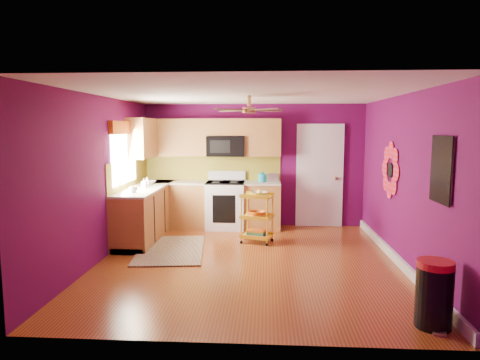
{
  "coord_description": "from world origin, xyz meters",
  "views": [
    {
      "loc": [
        0.27,
        -6.29,
        2.01
      ],
      "look_at": [
        -0.15,
        0.4,
        1.2
      ],
      "focal_mm": 32.0,
      "sensor_mm": 36.0,
      "label": 1
    }
  ],
  "objects": [
    {
      "name": "ground",
      "position": [
        0.0,
        0.0,
        0.0
      ],
      "size": [
        5.0,
        5.0,
        0.0
      ],
      "primitive_type": "plane",
      "color": "#6C2F10",
      "rests_on": "ground"
    },
    {
      "name": "lower_cabinets",
      "position": [
        -1.35,
        1.82,
        0.43
      ],
      "size": [
        2.81,
        2.31,
        0.94
      ],
      "color": "brown",
      "rests_on": "ground"
    },
    {
      "name": "shag_rug",
      "position": [
        -1.3,
        0.51,
        0.01
      ],
      "size": [
        1.24,
        1.83,
        0.02
      ],
      "primitive_type": "cube",
      "rotation": [
        0.0,
        0.0,
        0.11
      ],
      "color": "black",
      "rests_on": "ground"
    },
    {
      "name": "counter_cup",
      "position": [
        -1.95,
        0.65,
        0.99
      ],
      "size": [
        0.14,
        0.14,
        0.11
      ],
      "primitive_type": "imported",
      "color": "white",
      "rests_on": "lower_cabinets"
    },
    {
      "name": "trash_can",
      "position": [
        1.97,
        -2.03,
        0.35
      ],
      "size": [
        0.44,
        0.45,
        0.69
      ],
      "color": "black",
      "rests_on": "ground"
    },
    {
      "name": "teal_kettle",
      "position": [
        0.19,
        2.24,
        1.02
      ],
      "size": [
        0.18,
        0.18,
        0.21
      ],
      "color": "teal",
      "rests_on": "lower_cabinets"
    },
    {
      "name": "upper_cabinetry",
      "position": [
        -1.24,
        2.17,
        1.8
      ],
      "size": [
        2.8,
        2.3,
        1.26
      ],
      "color": "brown",
      "rests_on": "ground"
    },
    {
      "name": "counter_dish",
      "position": [
        -2.0,
        1.84,
        0.97
      ],
      "size": [
        0.23,
        0.23,
        0.06
      ],
      "primitive_type": "imported",
      "color": "white",
      "rests_on": "lower_cabinets"
    },
    {
      "name": "panel_door",
      "position": [
        1.35,
        2.47,
        1.02
      ],
      "size": [
        0.95,
        0.11,
        2.15
      ],
      "color": "white",
      "rests_on": "ground"
    },
    {
      "name": "left_window",
      "position": [
        -2.22,
        1.05,
        1.74
      ],
      "size": [
        0.08,
        1.35,
        1.08
      ],
      "color": "white",
      "rests_on": "ground"
    },
    {
      "name": "room_envelope",
      "position": [
        0.03,
        0.0,
        1.63
      ],
      "size": [
        4.54,
        5.04,
        2.52
      ],
      "color": "#580A46",
      "rests_on": "ground"
    },
    {
      "name": "ceiling_fan",
      "position": [
        0.0,
        0.2,
        2.29
      ],
      "size": [
        1.01,
        1.01,
        0.26
      ],
      "color": "#BF8C3F",
      "rests_on": "ground"
    },
    {
      "name": "soap_bottle_a",
      "position": [
        -1.94,
        1.23,
        1.03
      ],
      "size": [
        0.08,
        0.08,
        0.18
      ],
      "primitive_type": "imported",
      "color": "#EA3F72",
      "rests_on": "lower_cabinets"
    },
    {
      "name": "soap_bottle_b",
      "position": [
        -1.97,
        1.54,
        1.02
      ],
      "size": [
        0.13,
        0.13,
        0.16
      ],
      "primitive_type": "imported",
      "color": "white",
      "rests_on": "lower_cabinets"
    },
    {
      "name": "toaster",
      "position": [
        0.4,
        2.24,
        1.03
      ],
      "size": [
        0.22,
        0.15,
        0.18
      ],
      "primitive_type": "cube",
      "color": "beige",
      "rests_on": "lower_cabinets"
    },
    {
      "name": "right_wall_art",
      "position": [
        2.23,
        -0.34,
        1.44
      ],
      "size": [
        0.04,
        2.74,
        1.04
      ],
      "color": "black",
      "rests_on": "ground"
    },
    {
      "name": "rolling_cart",
      "position": [
        0.11,
        1.09,
        0.49
      ],
      "size": [
        0.61,
        0.52,
        0.95
      ],
      "color": "yellow",
      "rests_on": "ground"
    },
    {
      "name": "electric_range",
      "position": [
        -0.55,
        2.17,
        0.48
      ],
      "size": [
        0.76,
        0.66,
        1.13
      ],
      "color": "white",
      "rests_on": "ground"
    }
  ]
}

